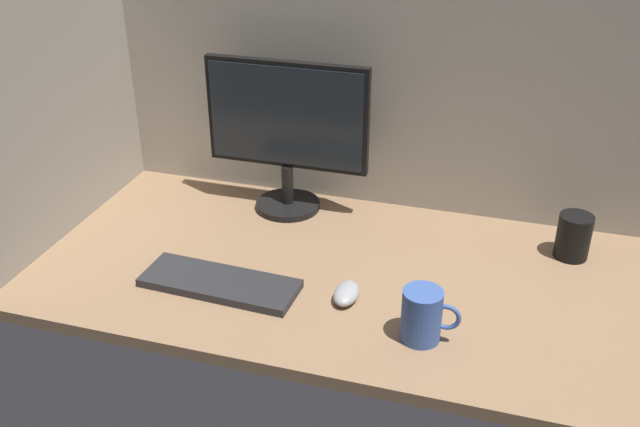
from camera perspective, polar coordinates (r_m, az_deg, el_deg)
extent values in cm
cube|color=#8C6B4C|center=(173.45, 5.43, -5.12)|extent=(180.00, 80.00, 3.00)
cube|color=gray|center=(192.15, 8.20, 9.23)|extent=(180.00, 5.00, 63.28)
cube|color=gray|center=(192.13, -20.77, 7.64)|extent=(5.00, 80.00, 63.28)
cylinder|color=black|center=(200.15, -2.59, 0.70)|extent=(18.00, 18.00, 1.80)
cylinder|color=black|center=(197.24, -2.63, 2.35)|extent=(3.20, 3.20, 11.00)
cube|color=black|center=(190.12, -2.67, 7.92)|extent=(44.59, 2.40, 29.22)
cube|color=black|center=(188.88, -2.81, 7.78)|extent=(42.19, 0.60, 26.82)
cube|color=#262628|center=(167.73, -8.06, -5.57)|extent=(37.57, 14.72, 2.00)
ellipsoid|color=#99999E|center=(161.60, 2.14, -6.43)|extent=(5.62, 9.61, 3.40)
cylinder|color=black|center=(185.88, 19.71, -1.74)|extent=(8.35, 8.35, 11.48)
cylinder|color=#38569E|center=(149.32, 8.16, -8.10)|extent=(8.46, 8.46, 11.75)
torus|color=#38569E|center=(148.60, 10.10, -8.20)|extent=(6.17, 1.00, 6.17)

